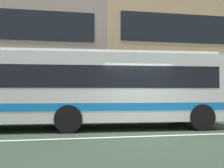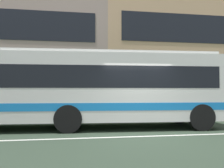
# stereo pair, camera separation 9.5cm
# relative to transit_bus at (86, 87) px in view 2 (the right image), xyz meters

# --- Properties ---
(ground_plane) EXTENTS (160.00, 160.00, 0.00)m
(ground_plane) POSITION_rel_transit_bus_xyz_m (1.81, -2.30, -1.67)
(ground_plane) COLOR #2E3D2E
(lane_centre_line) EXTENTS (60.00, 0.16, 0.01)m
(lane_centre_line) POSITION_rel_transit_bus_xyz_m (1.81, -2.30, -1.67)
(lane_centre_line) COLOR silver
(lane_centre_line) RESTS_ON ground_plane
(hedge_row_far) EXTENTS (23.21, 1.10, 1.14)m
(hedge_row_far) POSITION_rel_transit_bus_xyz_m (4.35, 3.61, -1.10)
(hedge_row_far) COLOR #346E30
(hedge_row_far) RESTS_ON ground_plane
(transit_bus) EXTENTS (10.79, 3.24, 3.03)m
(transit_bus) POSITION_rel_transit_bus_xyz_m (0.00, 0.00, 0.00)
(transit_bus) COLOR silver
(transit_bus) RESTS_ON ground_plane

